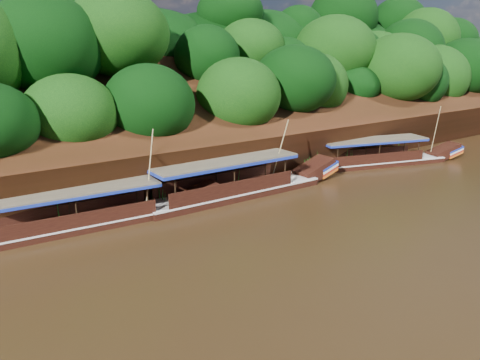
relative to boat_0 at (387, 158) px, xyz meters
name	(u,v)px	position (x,y,z in m)	size (l,w,h in m)	color
ground	(329,225)	(-15.00, -7.29, -0.54)	(160.00, 160.00, 0.00)	black
riverbank	(154,136)	(-15.01, 15.43, 1.35)	(120.00, 30.06, 19.40)	black
boat_0	(387,158)	(0.00, 0.00, 0.00)	(14.62, 6.17, 5.56)	black
boat_1	(245,186)	(-15.42, 0.38, 0.08)	(15.97, 2.99, 5.74)	black
boat_2	(101,216)	(-25.69, 0.72, -0.01)	(15.03, 3.17, 5.73)	black
reeds	(198,184)	(-18.24, 2.01, 0.32)	(49.16, 2.29, 2.16)	#25721C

